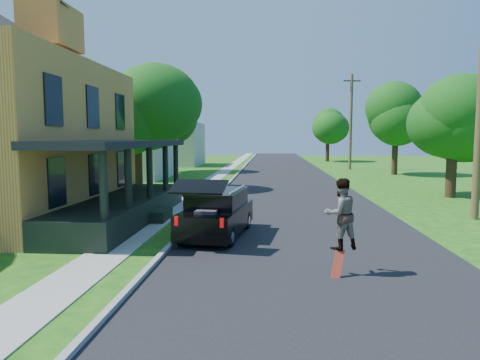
{
  "coord_description": "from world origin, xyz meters",
  "views": [
    {
      "loc": [
        -1.11,
        -10.22,
        3.21
      ],
      "look_at": [
        -2.06,
        3.0,
        1.91
      ],
      "focal_mm": 32.0,
      "sensor_mm": 36.0,
      "label": 1
    }
  ],
  "objects": [
    {
      "name": "sidewalk",
      "position": [
        -5.6,
        20.0,
        0.0
      ],
      "size": [
        1.3,
        120.0,
        0.03
      ],
      "primitive_type": "cube",
      "color": "#999890",
      "rests_on": "ground"
    },
    {
      "name": "tree_left_mid",
      "position": [
        -9.33,
        15.6,
        5.36
      ],
      "size": [
        6.41,
        6.57,
        8.27
      ],
      "rotation": [
        0.0,
        0.0,
        -0.29
      ],
      "color": "black",
      "rests_on": "ground"
    },
    {
      "name": "street",
      "position": [
        0.0,
        20.0,
        0.0
      ],
      "size": [
        8.0,
        120.0,
        0.02
      ],
      "primitive_type": "cube",
      "color": "black",
      "rests_on": "ground"
    },
    {
      "name": "tree_right_mid",
      "position": [
        9.75,
        28.31,
        5.57
      ],
      "size": [
        6.32,
        6.47,
        8.33
      ],
      "rotation": [
        0.0,
        0.0,
        -0.36
      ],
      "color": "black",
      "rests_on": "ground"
    },
    {
      "name": "tree_right_far",
      "position": [
        6.64,
        49.61,
        4.89
      ],
      "size": [
        5.47,
        5.22,
        7.48
      ],
      "rotation": [
        0.0,
        0.0,
        0.14
      ],
      "color": "black",
      "rests_on": "ground"
    },
    {
      "name": "utility_pole_far",
      "position": [
        7.0,
        34.35,
        4.97
      ],
      "size": [
        1.76,
        0.32,
        9.63
      ],
      "rotation": [
        0.0,
        0.0,
        0.11
      ],
      "color": "#503F25",
      "rests_on": "ground"
    },
    {
      "name": "tree_right_near",
      "position": [
        8.63,
        13.67,
        4.84
      ],
      "size": [
        5.87,
        6.1,
        7.41
      ],
      "rotation": [
        0.0,
        0.0,
        -0.36
      ],
      "color": "black",
      "rests_on": "ground"
    },
    {
      "name": "front_walk",
      "position": [
        -9.5,
        6.0,
        0.0
      ],
      "size": [
        6.5,
        1.2,
        0.03
      ],
      "primitive_type": "cube",
      "color": "#999890",
      "rests_on": "ground"
    },
    {
      "name": "skateboarder",
      "position": [
        0.54,
        -0.17,
        1.44
      ],
      "size": [
        0.99,
        0.89,
        1.68
      ],
      "rotation": [
        0.0,
        0.0,
        3.51
      ],
      "color": "black",
      "rests_on": "ground"
    },
    {
      "name": "ground",
      "position": [
        0.0,
        0.0,
        0.0
      ],
      "size": [
        140.0,
        140.0,
        0.0
      ],
      "primitive_type": "plane",
      "color": "#155410",
      "rests_on": "ground"
    },
    {
      "name": "neighbor_house_mid",
      "position": [
        -13.5,
        24.0,
        4.19
      ],
      "size": [
        12.78,
        12.78,
        8.3
      ],
      "color": "beige",
      "rests_on": "ground"
    },
    {
      "name": "tree_left_far",
      "position": [
        -11.03,
        29.77,
        6.08
      ],
      "size": [
        7.42,
        7.12,
        9.14
      ],
      "rotation": [
        0.0,
        0.0,
        0.4
      ],
      "color": "black",
      "rests_on": "ground"
    },
    {
      "name": "curb",
      "position": [
        -4.05,
        20.0,
        0.0
      ],
      "size": [
        0.15,
        120.0,
        0.12
      ],
      "primitive_type": "cube",
      "color": "gray",
      "rests_on": "ground"
    },
    {
      "name": "skateboard",
      "position": [
        0.44,
        -0.46,
        0.25
      ],
      "size": [
        0.38,
        0.34,
        0.78
      ],
      "rotation": [
        0.0,
        0.0,
        -0.11
      ],
      "color": "#9B1F0D",
      "rests_on": "ground"
    },
    {
      "name": "neighbor_house_far",
      "position": [
        -13.5,
        40.0,
        4.19
      ],
      "size": [
        12.78,
        12.78,
        8.3
      ],
      "color": "beige",
      "rests_on": "ground"
    },
    {
      "name": "black_suv",
      "position": [
        -2.86,
        3.48,
        0.78
      ],
      "size": [
        2.18,
        4.52,
        2.03
      ],
      "rotation": [
        0.0,
        0.0,
        -0.13
      ],
      "color": "black",
      "rests_on": "ground"
    }
  ]
}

